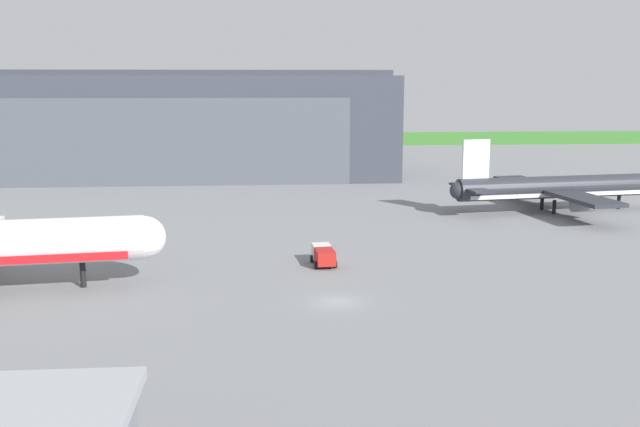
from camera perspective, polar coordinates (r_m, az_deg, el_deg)
The scene contains 5 objects.
ground_plane at distance 65.70m, azimuth 1.35°, elevation -7.03°, with size 440.00×440.00×0.00m, color slate.
grass_field_strip at distance 248.26m, azimuth -3.04°, elevation 5.92°, with size 440.00×56.00×0.08m, color #3D852F.
maintenance_hangar at distance 154.19m, azimuth -10.66°, elevation 6.87°, with size 86.63×31.51×21.93m.
airliner_far_right at distance 115.44m, azimuth 18.23°, elevation 1.93°, with size 34.67×30.36×11.28m.
baggage_tug at distance 78.20m, azimuth 0.27°, elevation -3.29°, with size 2.69×4.92×2.03m.
Camera 1 is at (-6.49, -62.31, 19.78)m, focal length 40.38 mm.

